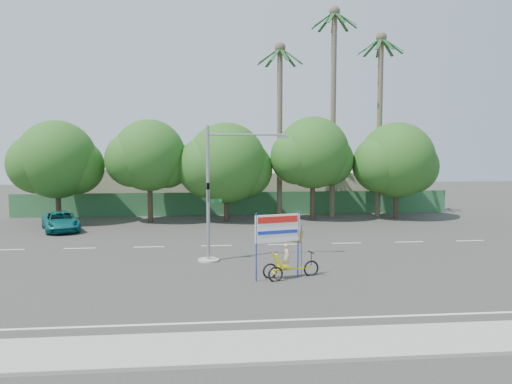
{
  "coord_description": "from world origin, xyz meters",
  "views": [
    {
      "loc": [
        -2.57,
        -21.63,
        5.92
      ],
      "look_at": [
        0.08,
        4.96,
        3.5
      ],
      "focal_mm": 35.0,
      "sensor_mm": 36.0,
      "label": 1
    }
  ],
  "objects": [
    {
      "name": "trike_billboard",
      "position": [
        0.85,
        0.18,
        1.24
      ],
      "size": [
        3.05,
        1.19,
        3.09
      ],
      "rotation": [
        0.0,
        0.0,
        0.27
      ],
      "color": "black",
      "rests_on": "ground"
    },
    {
      "name": "tree_right",
      "position": [
        5.95,
        18.0,
        5.24
      ],
      "size": [
        6.9,
        5.8,
        8.36
      ],
      "color": "#473828",
      "rests_on": "ground"
    },
    {
      "name": "tree_center",
      "position": [
        -1.05,
        18.0,
        4.47
      ],
      "size": [
        7.62,
        6.4,
        7.85
      ],
      "color": "#473828",
      "rests_on": "ground"
    },
    {
      "name": "palm_short",
      "position": [
        3.5,
        19.5,
        8.86
      ],
      "size": [
        3.73,
        3.79,
        14.45
      ],
      "color": "#70604C",
      "rests_on": "ground"
    },
    {
      "name": "building_right",
      "position": [
        8.0,
        26.0,
        1.8
      ],
      "size": [
        14.0,
        8.0,
        3.6
      ],
      "primitive_type": "cube",
      "color": "#B5AC90",
      "rests_on": "ground"
    },
    {
      "name": "tree_far_right",
      "position": [
        12.95,
        18.0,
        4.64
      ],
      "size": [
        7.38,
        6.2,
        7.94
      ],
      "color": "#473828",
      "rests_on": "ground"
    },
    {
      "name": "traffic_signal",
      "position": [
        -2.2,
        3.98,
        2.92
      ],
      "size": [
        4.72,
        1.1,
        7.0
      ],
      "color": "gray",
      "rests_on": "ground"
    },
    {
      "name": "palm_mid",
      "position": [
        12.0,
        19.5,
        9.4
      ],
      "size": [
        3.73,
        3.79,
        15.45
      ],
      "color": "#70604C",
      "rests_on": "ground"
    },
    {
      "name": "tree_far_left",
      "position": [
        -14.05,
        18.0,
        4.76
      ],
      "size": [
        7.14,
        6.0,
        7.96
      ],
      "color": "#473828",
      "rests_on": "ground"
    },
    {
      "name": "tree_left",
      "position": [
        -7.05,
        18.0,
        5.06
      ],
      "size": [
        6.66,
        5.6,
        8.07
      ],
      "color": "#473828",
      "rests_on": "ground"
    },
    {
      "name": "building_left",
      "position": [
        -10.0,
        26.0,
        2.0
      ],
      "size": [
        12.0,
        8.0,
        4.0
      ],
      "primitive_type": "cube",
      "color": "#B5AC90",
      "rests_on": "ground"
    },
    {
      "name": "fence",
      "position": [
        0.0,
        21.5,
        1.0
      ],
      "size": [
        38.0,
        0.08,
        2.0
      ],
      "primitive_type": "cube",
      "color": "#336B3D",
      "rests_on": "ground"
    },
    {
      "name": "sidewalk_near",
      "position": [
        0.0,
        -7.5,
        0.06
      ],
      "size": [
        50.0,
        2.4,
        0.12
      ],
      "primitive_type": "cube",
      "color": "gray",
      "rests_on": "ground"
    },
    {
      "name": "ground",
      "position": [
        0.0,
        0.0,
        0.0
      ],
      "size": [
        120.0,
        120.0,
        0.0
      ],
      "primitive_type": "plane",
      "color": "#33302D",
      "rests_on": "ground"
    },
    {
      "name": "palm_tall",
      "position": [
        8.0,
        19.5,
        10.46
      ],
      "size": [
        3.73,
        3.79,
        17.45
      ],
      "color": "#70604C",
      "rests_on": "ground"
    },
    {
      "name": "pickup_truck",
      "position": [
        -12.86,
        14.47,
        0.67
      ],
      "size": [
        3.85,
        5.32,
        1.35
      ],
      "primitive_type": "imported",
      "rotation": [
        0.0,
        0.0,
        0.38
      ],
      "color": "#0E5E62",
      "rests_on": "ground"
    }
  ]
}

